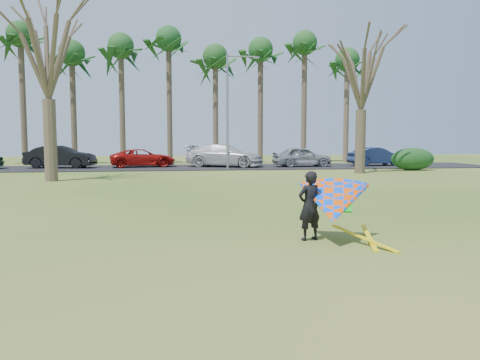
{
  "coord_description": "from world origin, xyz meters",
  "views": [
    {
      "loc": [
        -1.76,
        -10.26,
        2.21
      ],
      "look_at": [
        0.0,
        2.0,
        1.1
      ],
      "focal_mm": 35.0,
      "sensor_mm": 36.0,
      "label": 1
    }
  ],
  "objects": [
    {
      "name": "bare_tree_left",
      "position": [
        -8.0,
        15.0,
        6.92
      ],
      "size": [
        6.6,
        6.6,
        9.7
      ],
      "color": "#49392C",
      "rests_on": "ground"
    },
    {
      "name": "parking_strip",
      "position": [
        0.0,
        25.0,
        0.03
      ],
      "size": [
        46.0,
        7.0,
        0.06
      ],
      "primitive_type": "cube",
      "color": "black",
      "rests_on": "ground"
    },
    {
      "name": "streetlight",
      "position": [
        2.16,
        22.0,
        4.46
      ],
      "size": [
        2.28,
        0.18,
        8.0
      ],
      "color": "gray",
      "rests_on": "ground"
    },
    {
      "name": "car_4",
      "position": [
        8.03,
        24.46,
        0.82
      ],
      "size": [
        4.57,
        2.08,
        1.52
      ],
      "primitive_type": "imported",
      "rotation": [
        0.0,
        0.0,
        1.64
      ],
      "color": "#8E939A",
      "rests_on": "parking_strip"
    },
    {
      "name": "kite_flyer",
      "position": [
        1.56,
        -0.8,
        0.84
      ],
      "size": [
        2.13,
        2.39,
        2.02
      ],
      "color": "black",
      "rests_on": "ground"
    },
    {
      "name": "bare_tree_right",
      "position": [
        10.0,
        18.0,
        6.57
      ],
      "size": [
        6.27,
        6.27,
        9.21
      ],
      "color": "#453929",
      "rests_on": "ground"
    },
    {
      "name": "car_3",
      "position": [
        2.12,
        25.04,
        0.91
      ],
      "size": [
        6.36,
        4.59,
        1.71
      ],
      "primitive_type": "imported",
      "rotation": [
        0.0,
        0.0,
        1.15
      ],
      "color": "silver",
      "rests_on": "parking_strip"
    },
    {
      "name": "car_1",
      "position": [
        -9.86,
        25.28,
        0.87
      ],
      "size": [
        5.11,
        2.47,
        1.62
      ],
      "primitive_type": "imported",
      "rotation": [
        0.0,
        0.0,
        1.41
      ],
      "color": "black",
      "rests_on": "parking_strip"
    },
    {
      "name": "palm_3",
      "position": [
        -10.0,
        31.0,
        9.17
      ],
      "size": [
        4.84,
        4.84,
        10.84
      ],
      "color": "#463A2A",
      "rests_on": "ground"
    },
    {
      "name": "palm_9",
      "position": [
        14.0,
        31.0,
        9.17
      ],
      "size": [
        4.84,
        4.84,
        10.84
      ],
      "color": "#503D30",
      "rests_on": "ground"
    },
    {
      "name": "car_2",
      "position": [
        -4.01,
        25.68,
        0.73
      ],
      "size": [
        5.16,
        3.05,
        1.35
      ],
      "primitive_type": "imported",
      "rotation": [
        0.0,
        0.0,
        1.75
      ],
      "color": "#A8110D",
      "rests_on": "parking_strip"
    },
    {
      "name": "car_5",
      "position": [
        14.14,
        24.77,
        0.78
      ],
      "size": [
        4.52,
        2.07,
        1.44
      ],
      "primitive_type": "imported",
      "rotation": [
        0.0,
        0.0,
        1.7
      ],
      "color": "#19254C",
      "rests_on": "parking_strip"
    },
    {
      "name": "palm_5",
      "position": [
        -2.0,
        31.0,
        10.52
      ],
      "size": [
        4.84,
        4.84,
        12.24
      ],
      "color": "#443829",
      "rests_on": "ground"
    },
    {
      "name": "ground",
      "position": [
        0.0,
        0.0,
        0.0
      ],
      "size": [
        100.0,
        100.0,
        0.0
      ],
      "primitive_type": "plane",
      "color": "#1E5212",
      "rests_on": "ground"
    },
    {
      "name": "palm_6",
      "position": [
        2.0,
        31.0,
        9.17
      ],
      "size": [
        4.84,
        4.84,
        10.84
      ],
      "color": "#4C3D2D",
      "rests_on": "ground"
    },
    {
      "name": "palm_4",
      "position": [
        -6.0,
        31.0,
        9.85
      ],
      "size": [
        4.84,
        4.84,
        11.54
      ],
      "color": "#4E3E2E",
      "rests_on": "ground"
    },
    {
      "name": "hedge_near",
      "position": [
        14.64,
        19.99,
        0.78
      ],
      "size": [
        3.12,
        1.41,
        1.56
      ],
      "primitive_type": "ellipsoid",
      "color": "#163D18",
      "rests_on": "ground"
    },
    {
      "name": "palm_7",
      "position": [
        6.0,
        31.0,
        9.85
      ],
      "size": [
        4.84,
        4.84,
        11.54
      ],
      "color": "#47372A",
      "rests_on": "ground"
    },
    {
      "name": "palm_2",
      "position": [
        -14.0,
        31.0,
        10.52
      ],
      "size": [
        4.84,
        4.84,
        12.24
      ],
      "color": "#453629",
      "rests_on": "ground"
    },
    {
      "name": "palm_8",
      "position": [
        10.0,
        31.0,
        10.52
      ],
      "size": [
        4.84,
        4.84,
        12.24
      ],
      "color": "#4D3B2E",
      "rests_on": "ground"
    }
  ]
}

